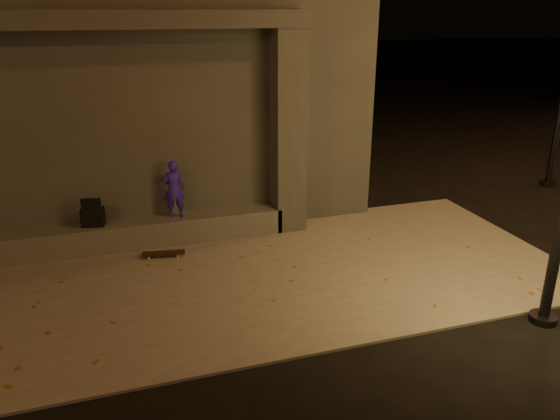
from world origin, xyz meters
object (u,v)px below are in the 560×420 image
object	(u,v)px
backpack	(93,216)
skateboard	(164,253)
column	(288,133)
skateboarder	(174,189)

from	to	relation	value
backpack	skateboard	world-z (taller)	backpack
column	skateboard	bearing A→B (deg)	-164.86
skateboarder	backpack	xyz separation A→B (m)	(-1.38, 0.00, -0.33)
skateboard	column	bearing A→B (deg)	24.71
skateboarder	skateboard	bearing A→B (deg)	71.87
backpack	skateboard	size ratio (longest dim) A/B	0.71
column	skateboard	world-z (taller)	column
column	backpack	world-z (taller)	column
skateboarder	backpack	size ratio (longest dim) A/B	1.99
column	skateboard	xyz separation A→B (m)	(-2.40, -0.65, -1.74)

